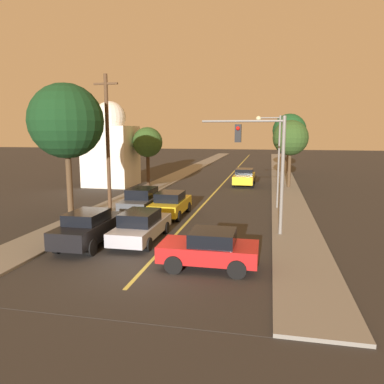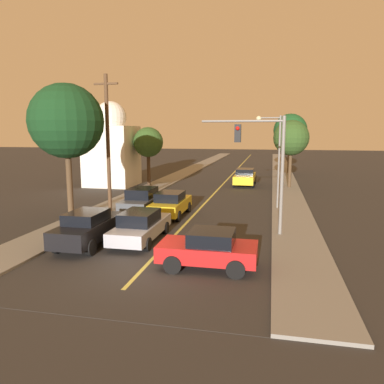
{
  "view_description": "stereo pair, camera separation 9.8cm",
  "coord_description": "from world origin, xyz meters",
  "px_view_note": "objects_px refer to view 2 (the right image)",
  "views": [
    {
      "loc": [
        4.69,
        -13.25,
        5.33
      ],
      "look_at": [
        0.0,
        9.19,
        1.6
      ],
      "focal_mm": 35.0,
      "sensor_mm": 36.0,
      "label": 1
    },
    {
      "loc": [
        4.79,
        -13.23,
        5.33
      ],
      "look_at": [
        0.0,
        9.19,
        1.6
      ],
      "focal_mm": 35.0,
      "sensor_mm": 36.0,
      "label": 2
    }
  ],
  "objects_px": {
    "car_crossing_right": "(209,249)",
    "streetlamp_right": "(273,148)",
    "car_outer_lane_front": "(89,227)",
    "tree_right_near": "(290,131)",
    "traffic_signal_mast": "(264,155)",
    "domed_building_left": "(112,149)",
    "car_outer_lane_second": "(143,200)",
    "utility_pole_left": "(108,142)",
    "car_far_oncoming": "(245,177)",
    "car_near_lane_front": "(141,226)",
    "tree_left_far": "(148,143)",
    "tree_left_near": "(66,121)",
    "tree_right_far": "(291,138)",
    "car_near_lane_second": "(171,204)"
  },
  "relations": [
    {
      "from": "car_near_lane_second",
      "to": "streetlamp_right",
      "type": "height_order",
      "value": "streetlamp_right"
    },
    {
      "from": "car_outer_lane_second",
      "to": "domed_building_left",
      "type": "xyz_separation_m",
      "value": [
        -7.11,
        11.16,
        2.84
      ]
    },
    {
      "from": "tree_right_near",
      "to": "car_crossing_right",
      "type": "bearing_deg",
      "value": -97.33
    },
    {
      "from": "utility_pole_left",
      "to": "tree_left_far",
      "type": "bearing_deg",
      "value": 96.77
    },
    {
      "from": "car_outer_lane_front",
      "to": "tree_right_far",
      "type": "bearing_deg",
      "value": 63.79
    },
    {
      "from": "car_outer_lane_second",
      "to": "tree_right_near",
      "type": "relative_size",
      "value": 0.66
    },
    {
      "from": "car_near_lane_second",
      "to": "domed_building_left",
      "type": "relative_size",
      "value": 0.54
    },
    {
      "from": "domed_building_left",
      "to": "tree_right_far",
      "type": "bearing_deg",
      "value": 5.31
    },
    {
      "from": "car_crossing_right",
      "to": "domed_building_left",
      "type": "distance_m",
      "value": 24.54
    },
    {
      "from": "car_outer_lane_second",
      "to": "tree_right_near",
      "type": "height_order",
      "value": "tree_right_near"
    },
    {
      "from": "tree_right_near",
      "to": "car_far_oncoming",
      "type": "bearing_deg",
      "value": -113.1
    },
    {
      "from": "car_outer_lane_front",
      "to": "utility_pole_left",
      "type": "xyz_separation_m",
      "value": [
        -1.98,
        6.76,
        3.79
      ]
    },
    {
      "from": "traffic_signal_mast",
      "to": "tree_right_near",
      "type": "height_order",
      "value": "tree_right_near"
    },
    {
      "from": "car_outer_lane_front",
      "to": "tree_left_far",
      "type": "xyz_separation_m",
      "value": [
        -3.44,
        19.07,
        3.39
      ]
    },
    {
      "from": "car_far_oncoming",
      "to": "car_crossing_right",
      "type": "xyz_separation_m",
      "value": [
        0.27,
        -23.36,
        -0.06
      ]
    },
    {
      "from": "car_outer_lane_front",
      "to": "car_outer_lane_second",
      "type": "relative_size",
      "value": 0.96
    },
    {
      "from": "tree_left_far",
      "to": "car_far_oncoming",
      "type": "bearing_deg",
      "value": 15.31
    },
    {
      "from": "utility_pole_left",
      "to": "tree_right_far",
      "type": "xyz_separation_m",
      "value": [
        12.0,
        13.59,
        0.06
      ]
    },
    {
      "from": "car_near_lane_front",
      "to": "tree_left_far",
      "type": "xyz_separation_m",
      "value": [
        -5.6,
        17.92,
        3.49
      ]
    },
    {
      "from": "traffic_signal_mast",
      "to": "domed_building_left",
      "type": "xyz_separation_m",
      "value": [
        -15.02,
        15.31,
        -0.48
      ]
    },
    {
      "from": "car_outer_lane_front",
      "to": "domed_building_left",
      "type": "relative_size",
      "value": 0.57
    },
    {
      "from": "streetlamp_right",
      "to": "tree_right_far",
      "type": "height_order",
      "value": "tree_right_far"
    },
    {
      "from": "car_near_lane_front",
      "to": "tree_right_near",
      "type": "bearing_deg",
      "value": 75.24
    },
    {
      "from": "traffic_signal_mast",
      "to": "tree_left_near",
      "type": "height_order",
      "value": "tree_left_near"
    },
    {
      "from": "utility_pole_left",
      "to": "tree_right_far",
      "type": "height_order",
      "value": "utility_pole_left"
    },
    {
      "from": "utility_pole_left",
      "to": "tree_left_far",
      "type": "xyz_separation_m",
      "value": [
        -1.46,
        12.31,
        -0.4
      ]
    },
    {
      "from": "car_outer_lane_second",
      "to": "car_crossing_right",
      "type": "xyz_separation_m",
      "value": [
        6.02,
        -9.38,
        -0.04
      ]
    },
    {
      "from": "car_near_lane_front",
      "to": "utility_pole_left",
      "type": "distance_m",
      "value": 7.99
    },
    {
      "from": "utility_pole_left",
      "to": "car_outer_lane_second",
      "type": "bearing_deg",
      "value": 23.03
    },
    {
      "from": "car_outer_lane_front",
      "to": "tree_left_near",
      "type": "relative_size",
      "value": 0.59
    },
    {
      "from": "traffic_signal_mast",
      "to": "tree_right_near",
      "type": "xyz_separation_m",
      "value": [
        2.52,
        29.13,
        1.28
      ]
    },
    {
      "from": "car_near_lane_front",
      "to": "car_far_oncoming",
      "type": "xyz_separation_m",
      "value": [
        3.59,
        20.44,
        0.08
      ]
    },
    {
      "from": "tree_left_far",
      "to": "tree_right_far",
      "type": "height_order",
      "value": "tree_right_far"
    },
    {
      "from": "car_crossing_right",
      "to": "streetlamp_right",
      "type": "height_order",
      "value": "streetlamp_right"
    },
    {
      "from": "tree_right_near",
      "to": "tree_left_far",
      "type": "bearing_deg",
      "value": -135.78
    },
    {
      "from": "car_near_lane_front",
      "to": "car_near_lane_second",
      "type": "bearing_deg",
      "value": 90.0
    },
    {
      "from": "tree_left_near",
      "to": "tree_left_far",
      "type": "xyz_separation_m",
      "value": [
        -0.1,
        14.86,
        -1.63
      ]
    },
    {
      "from": "car_far_oncoming",
      "to": "streetlamp_right",
      "type": "height_order",
      "value": "streetlamp_right"
    },
    {
      "from": "car_near_lane_front",
      "to": "tree_left_far",
      "type": "relative_size",
      "value": 0.85
    },
    {
      "from": "tree_right_near",
      "to": "domed_building_left",
      "type": "height_order",
      "value": "domed_building_left"
    },
    {
      "from": "car_far_oncoming",
      "to": "tree_right_far",
      "type": "height_order",
      "value": "tree_right_far"
    },
    {
      "from": "domed_building_left",
      "to": "traffic_signal_mast",
      "type": "bearing_deg",
      "value": -45.54
    },
    {
      "from": "streetlamp_right",
      "to": "tree_left_far",
      "type": "height_order",
      "value": "streetlamp_right"
    },
    {
      "from": "car_crossing_right",
      "to": "tree_left_far",
      "type": "xyz_separation_m",
      "value": [
        -9.46,
        20.84,
        3.47
      ]
    },
    {
      "from": "car_outer_lane_front",
      "to": "utility_pole_left",
      "type": "relative_size",
      "value": 0.53
    },
    {
      "from": "car_outer_lane_second",
      "to": "tree_left_near",
      "type": "xyz_separation_m",
      "value": [
        -3.34,
        -3.4,
        5.07
      ]
    },
    {
      "from": "car_near_lane_front",
      "to": "car_far_oncoming",
      "type": "distance_m",
      "value": 20.75
    },
    {
      "from": "car_outer_lane_front",
      "to": "tree_right_near",
      "type": "relative_size",
      "value": 0.63
    },
    {
      "from": "car_far_oncoming",
      "to": "domed_building_left",
      "type": "distance_m",
      "value": 13.46
    },
    {
      "from": "car_far_oncoming",
      "to": "car_outer_lane_front",
      "type": "bearing_deg",
      "value": 75.08
    }
  ]
}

